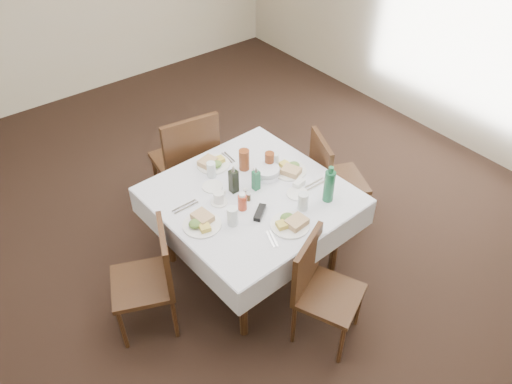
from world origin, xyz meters
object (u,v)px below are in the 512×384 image
dining_table (251,202)px  green_bottle (329,186)px  chair_west (153,274)px  bread_basket (267,172)px  oil_cruet_dark (234,180)px  water_s (303,201)px  coffee_mug (219,198)px  water_e (274,160)px  chair_north (188,158)px  chair_south (319,284)px  ketchup_bottle (242,202)px  water_w (233,216)px  chair_east (330,176)px  oil_cruet_green (256,179)px  water_n (211,170)px

dining_table → green_bottle: 0.59m
chair_west → bread_basket: (1.08, 0.11, 0.30)m
dining_table → oil_cruet_dark: bearing=127.4°
water_s → coffee_mug: 0.59m
water_e → chair_north: bearing=116.0°
chair_south → ketchup_bottle: ketchup_bottle is taller
chair_south → coffee_mug: chair_south is taller
water_w → ketchup_bottle: (0.14, 0.08, -0.00)m
oil_cruet_dark → green_bottle: size_ratio=0.80×
ketchup_bottle → dining_table: bearing=32.4°
chair_east → green_bottle: size_ratio=3.07×
water_s → oil_cruet_green: (-0.12, 0.38, 0.02)m
chair_south → bread_basket: chair_south is taller
water_w → ketchup_bottle: size_ratio=1.00×
chair_north → coffee_mug: chair_north is taller
chair_west → water_n: (0.74, 0.36, 0.33)m
dining_table → water_w: 0.37m
dining_table → water_w: size_ratio=9.78×
bread_basket → chair_east: bearing=-8.2°
chair_south → water_w: (-0.27, 0.59, 0.34)m
water_s → bread_basket: water_s is taller
ketchup_bottle → green_bottle: size_ratio=0.48×
oil_cruet_green → water_s: bearing=-71.9°
dining_table → bread_basket: 0.27m
oil_cruet_dark → dining_table: bearing=-52.6°
chair_north → water_s: 1.26m
chair_east → ketchup_bottle: 1.05m
water_w → chair_west: bearing=164.0°
oil_cruet_dark → coffee_mug: oil_cruet_dark is taller
water_w → green_bottle: bearing=-17.5°
chair_south → green_bottle: green_bottle is taller
water_n → dining_table: bearing=-72.6°
dining_table → chair_east: (0.85, 0.01, -0.17)m
bread_basket → oil_cruet_dark: size_ratio=0.92×
chair_north → water_e: (0.35, -0.72, 0.24)m
chair_north → water_w: size_ratio=7.49×
chair_west → water_w: water_w is taller
oil_cruet_green → green_bottle: 0.53m
dining_table → oil_cruet_green: size_ratio=6.72×
water_s → oil_cruet_dark: bearing=120.5°
chair_west → water_s: water_s is taller
coffee_mug → green_bottle: green_bottle is taller
water_e → water_w: (-0.62, -0.31, 0.00)m
chair_west → ketchup_bottle: ketchup_bottle is taller
chair_west → water_e: (1.19, 0.15, 0.33)m
water_s → green_bottle: 0.22m
water_w → green_bottle: (0.68, -0.22, 0.06)m
chair_east → oil_cruet_green: bearing=178.7°
water_e → ketchup_bottle: (-0.48, -0.23, -0.00)m
dining_table → oil_cruet_green: oil_cruet_green is taller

